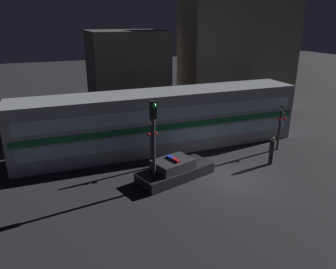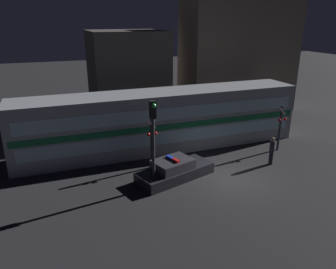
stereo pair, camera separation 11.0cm
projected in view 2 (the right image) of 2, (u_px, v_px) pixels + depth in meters
The scene contains 9 objects.
ground_plane at pixel (232, 179), 18.76m from camera, with size 120.00×120.00×0.00m, color black.
train at pixel (162, 120), 22.67m from camera, with size 19.72×3.06×4.06m.
police_car at pixel (175, 170), 18.76m from camera, with size 4.87×3.01×1.30m.
pedestrian at pixel (272, 151), 20.40m from camera, with size 0.30×0.30×1.81m.
crossing_signal_near at pixel (280, 126), 22.36m from camera, with size 0.66×0.32×3.21m.
crossing_signal_far at pixel (152, 141), 19.68m from camera, with size 0.66×0.32×3.20m.
traffic_light_corner at pixel (153, 136), 16.87m from camera, with size 0.30×0.46×4.84m.
building_left at pixel (128, 77), 28.57m from camera, with size 6.22×5.77×7.76m.
building_center at pixel (239, 55), 31.03m from camera, with size 10.74×4.43×10.91m.
Camera 2 is at (-9.33, -14.46, 8.73)m, focal length 35.00 mm.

